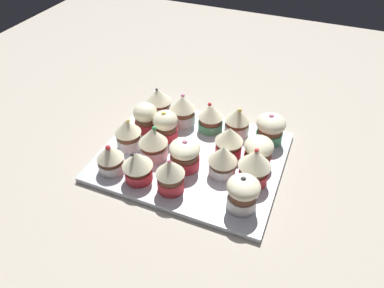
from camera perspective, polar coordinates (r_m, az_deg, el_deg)
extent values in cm
cube|color=#B2A899|center=(79.61, 0.00, -3.11)|extent=(180.00, 180.00, 3.00)
cube|color=silver|center=(78.17, 0.00, -2.00)|extent=(38.68, 31.58, 1.20)
cylinder|color=white|center=(75.45, -12.75, -3.36)|extent=(5.51, 5.51, 2.30)
cylinder|color=brown|center=(74.34, -12.93, -2.45)|extent=(4.95, 4.95, 1.01)
cone|color=#F4EDC6|center=(72.97, -13.17, -1.25)|extent=(5.54, 5.54, 3.16)
sphere|color=red|center=(71.83, -13.36, -0.56)|extent=(1.04, 1.04, 1.04)
cylinder|color=#D1333D|center=(72.46, -8.55, -4.83)|extent=(5.54, 5.54, 2.46)
cylinder|color=brown|center=(71.19, -8.70, -3.81)|extent=(5.11, 5.11, 1.17)
cone|color=#F4EDC6|center=(69.65, -8.88, -2.49)|extent=(6.15, 6.15, 3.32)
sphere|color=#333338|center=(68.50, -9.61, -1.71)|extent=(0.73, 0.73, 0.73)
cylinder|color=#D1333D|center=(69.79, -3.50, -6.38)|extent=(5.25, 5.25, 2.77)
cylinder|color=brown|center=(68.23, -3.57, -5.15)|extent=(5.00, 5.00, 1.55)
cone|color=#F4EDC6|center=(66.50, -3.66, -3.68)|extent=(5.67, 5.67, 3.34)
sphere|color=pink|center=(65.13, -3.34, -2.92)|extent=(0.71, 0.71, 0.71)
cylinder|color=white|center=(67.39, 7.97, -9.10)|extent=(5.58, 5.58, 2.73)
cylinder|color=brown|center=(65.80, 8.14, -7.90)|extent=(5.03, 5.03, 1.53)
ellipsoid|color=#F4EDC6|center=(64.45, 8.29, -6.83)|extent=(6.19, 6.19, 3.52)
sphere|color=#333338|center=(63.48, 8.25, -5.65)|extent=(1.06, 1.06, 1.06)
cylinder|color=white|center=(80.28, -10.03, 0.39)|extent=(5.37, 5.37, 2.54)
cylinder|color=brown|center=(79.04, -10.20, 1.48)|extent=(5.09, 5.09, 1.40)
cone|color=#F4EDC6|center=(77.61, -10.40, 2.81)|extent=(5.84, 5.84, 3.27)
sphere|color=#EAD64C|center=(76.54, -10.19, 3.69)|extent=(0.67, 0.67, 0.67)
cylinder|color=white|center=(77.19, -6.13, -1.10)|extent=(5.96, 5.96, 2.49)
cylinder|color=brown|center=(76.00, -6.22, -0.09)|extent=(5.52, 5.52, 1.13)
cone|color=#F4EDC6|center=(74.47, -6.35, 1.31)|extent=(6.25, 6.25, 3.66)
sphere|color=#4CB266|center=(73.69, -6.08, 2.52)|extent=(1.02, 1.02, 1.02)
cylinder|color=#D1333D|center=(74.30, -1.51, -2.69)|extent=(6.13, 6.13, 2.78)
cylinder|color=brown|center=(72.97, -1.53, -1.57)|extent=(5.78, 5.78, 1.14)
ellipsoid|color=#F4EDC6|center=(71.94, -1.56, -0.65)|extent=(6.39, 6.39, 3.25)
sphere|color=pink|center=(70.96, -1.20, 0.22)|extent=(1.17, 1.17, 1.17)
cylinder|color=white|center=(73.10, 4.86, -3.98)|extent=(5.49, 5.49, 2.36)
cylinder|color=brown|center=(71.92, 4.94, -3.02)|extent=(4.91, 4.91, 1.05)
cone|color=#F4EDC6|center=(70.28, 5.05, -1.60)|extent=(5.94, 5.94, 3.76)
cylinder|color=#D1333D|center=(72.10, 9.75, -5.12)|extent=(5.80, 5.80, 2.78)
cylinder|color=brown|center=(70.57, 9.94, -3.88)|extent=(5.14, 5.14, 1.59)
cone|color=#F4EDC6|center=(68.76, 10.19, -2.30)|extent=(6.46, 6.46, 3.72)
sphere|color=red|center=(67.83, 10.36, -1.06)|extent=(0.88, 0.88, 0.88)
cylinder|color=#D1333D|center=(84.65, -7.33, 3.05)|extent=(5.28, 5.28, 2.30)
cylinder|color=brown|center=(83.60, -7.43, 4.00)|extent=(4.86, 4.86, 1.19)
ellipsoid|color=#F4EDC6|center=(82.49, -7.54, 5.05)|extent=(5.52, 5.52, 4.34)
cylinder|color=#D1333D|center=(81.79, -4.19, 1.76)|extent=(5.40, 5.40, 2.29)
cylinder|color=brown|center=(80.71, -4.25, 2.71)|extent=(5.05, 5.05, 1.17)
ellipsoid|color=#F4EDC6|center=(79.57, -4.31, 3.78)|extent=(5.66, 5.66, 4.32)
sphere|color=#EAD64C|center=(78.19, -4.56, 4.83)|extent=(1.05, 1.05, 1.05)
cylinder|color=#D1333D|center=(77.50, 5.85, -0.91)|extent=(5.64, 5.64, 2.42)
cylinder|color=brown|center=(76.30, 5.94, 0.12)|extent=(5.16, 5.16, 1.25)
cone|color=#F4EDC6|center=(74.79, 6.06, 1.50)|extent=(6.09, 6.09, 3.47)
cylinder|color=#D1333D|center=(76.42, 10.41, -2.23)|extent=(5.73, 5.73, 2.37)
cylinder|color=brown|center=(75.27, 10.57, -1.26)|extent=(5.43, 5.43, 1.09)
ellipsoid|color=#F4EDC6|center=(74.21, 10.72, -0.33)|extent=(6.14, 6.14, 3.60)
cylinder|color=white|center=(89.44, -5.26, 5.67)|extent=(5.78, 5.78, 2.63)
cylinder|color=brown|center=(88.40, -5.33, 6.66)|extent=(5.25, 5.25, 1.07)
cone|color=#F4EDC6|center=(87.22, -5.42, 7.83)|extent=(6.41, 6.41, 3.23)
sphere|color=#333338|center=(86.52, -5.69, 8.70)|extent=(0.66, 0.66, 0.66)
cylinder|color=white|center=(85.90, -1.48, 4.23)|extent=(5.84, 5.84, 2.72)
cylinder|color=brown|center=(84.69, -1.51, 5.35)|extent=(5.50, 5.50, 1.42)
cone|color=#F4EDC6|center=(83.35, -1.53, 6.67)|extent=(6.18, 6.18, 3.28)
sphere|color=pink|center=(82.98, -1.49, 7.74)|extent=(0.90, 0.90, 0.90)
cylinder|color=#4C9E6B|center=(84.13, 2.97, 3.06)|extent=(5.71, 5.71, 2.20)
cylinder|color=brown|center=(83.05, 3.01, 4.03)|extent=(5.32, 5.32, 1.35)
cone|color=#F4EDC6|center=(81.74, 3.07, 5.28)|extent=(5.87, 5.87, 3.10)
sphere|color=red|center=(81.47, 2.89, 6.36)|extent=(0.91, 0.91, 0.91)
cylinder|color=white|center=(83.31, 7.16, 2.49)|extent=(5.60, 5.60, 2.60)
cylinder|color=brown|center=(82.20, 7.27, 3.50)|extent=(5.32, 5.32, 1.06)
cone|color=#F4EDC6|center=(80.90, 7.40, 4.74)|extent=(5.80, 5.80, 3.33)
sphere|color=#EAD64C|center=(79.59, 7.72, 5.39)|extent=(0.90, 0.90, 0.90)
cylinder|color=#4C9E6B|center=(82.43, 12.24, 1.26)|extent=(5.85, 5.85, 2.54)
cylinder|color=brown|center=(81.27, 12.42, 2.29)|extent=(5.37, 5.37, 1.23)
ellipsoid|color=#F4EDC6|center=(80.22, 12.60, 3.27)|extent=(6.53, 6.53, 3.79)
sphere|color=pink|center=(79.26, 12.62, 4.31)|extent=(1.17, 1.17, 1.17)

